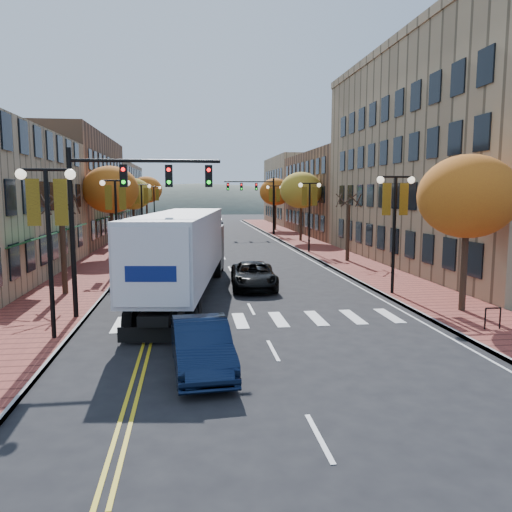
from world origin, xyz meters
name	(u,v)px	position (x,y,z in m)	size (l,w,h in m)	color
ground	(264,334)	(0.00, 0.00, 0.00)	(200.00, 200.00, 0.00)	black
sidewalk_left	(126,245)	(-9.00, 32.50, 0.07)	(4.00, 85.00, 0.15)	brown
sidewalk_right	(304,242)	(9.00, 32.50, 0.07)	(4.00, 85.00, 0.15)	brown
building_left_mid	(49,190)	(-17.00, 36.00, 5.50)	(12.00, 24.00, 11.00)	brown
building_left_far	(95,196)	(-17.00, 61.00, 4.75)	(12.00, 26.00, 9.50)	#9E8966
building_right_near	(486,161)	(18.50, 16.00, 7.50)	(15.00, 28.00, 15.00)	#997F5B
building_right_mid	(362,194)	(18.50, 42.00, 5.00)	(15.00, 24.00, 10.00)	brown
building_right_far	(317,191)	(18.50, 64.00, 5.50)	(15.00, 20.00, 11.00)	#9E8966
tree_left_a	(63,252)	(-9.00, 8.00, 2.25)	(0.28, 0.28, 4.20)	#382619
tree_left_b	(111,190)	(-9.00, 24.00, 5.45)	(4.48, 4.48, 7.21)	#382619
tree_left_c	(133,194)	(-9.00, 40.00, 5.05)	(4.16, 4.16, 6.69)	#382619
tree_left_d	(146,190)	(-9.00, 58.00, 5.60)	(4.61, 4.61, 7.42)	#382619
tree_right_a	(468,197)	(9.00, 2.00, 5.05)	(4.16, 4.16, 6.69)	#382619
tree_right_b	(348,233)	(9.00, 18.00, 2.25)	(0.28, 0.28, 4.20)	#382619
tree_right_c	(301,190)	(9.00, 34.00, 5.45)	(4.48, 4.48, 7.21)	#382619
tree_right_d	(275,192)	(9.00, 50.00, 5.29)	(4.35, 4.35, 7.00)	#382619
lamp_left_a	(48,220)	(-7.50, 0.00, 4.29)	(1.96, 0.36, 6.05)	black
lamp_left_b	(116,207)	(-7.50, 16.00, 4.29)	(1.96, 0.36, 6.05)	black
lamp_left_c	(142,202)	(-7.50, 34.00, 4.29)	(1.96, 0.36, 6.05)	black
lamp_left_d	(154,199)	(-7.50, 52.00, 4.29)	(1.96, 0.36, 6.05)	black
lamp_right_a	(395,211)	(7.50, 6.00, 4.29)	(1.96, 0.36, 6.05)	black
lamp_right_b	(310,203)	(7.50, 24.00, 4.29)	(1.96, 0.36, 6.05)	black
lamp_right_c	(274,200)	(7.50, 42.00, 4.29)	(1.96, 0.36, 6.05)	black
traffic_mast_near	(120,200)	(-5.48, 3.00, 4.92)	(6.10, 0.35, 7.00)	black
traffic_mast_far	(258,195)	(5.48, 42.00, 4.92)	(6.10, 0.34, 7.00)	black
semi_truck	(186,248)	(-2.90, 7.01, 2.50)	(4.94, 17.31, 4.28)	black
navy_sedan	(201,346)	(-2.40, -3.58, 0.76)	(1.61, 4.60, 1.52)	black
black_suv	(254,275)	(0.73, 8.87, 0.72)	(2.39, 5.19, 1.44)	black
car_far_white	(206,227)	(-0.50, 49.55, 0.66)	(1.56, 3.88, 1.32)	silver
car_far_silver	(216,221)	(1.55, 62.58, 0.64)	(1.79, 4.40, 1.28)	#AAABB2
car_far_oncoming	(210,219)	(0.78, 67.45, 0.70)	(1.47, 4.23, 1.39)	#A2A0A8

